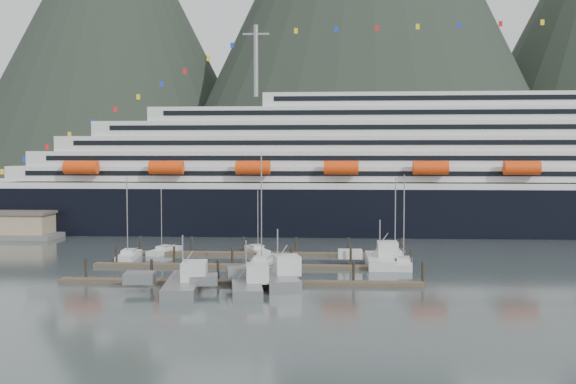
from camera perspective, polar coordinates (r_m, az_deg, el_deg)
name	(u,v)px	position (r m, az deg, el deg)	size (l,w,h in m)	color
ground	(283,272)	(98.72, -0.45, -6.75)	(1600.00, 1600.00, 0.00)	#4C5A59
mountains	(377,10)	(702.57, 7.58, 15.03)	(870.00, 440.00, 420.00)	#202B20
cruise_ship	(434,178)	(153.78, 12.29, 1.19)	(210.00, 30.40, 50.30)	black
dock_near	(240,282)	(89.43, -4.10, -7.58)	(48.18, 2.28, 3.20)	#483C2E
dock_mid	(252,266)	(102.13, -3.10, -6.25)	(48.18, 2.28, 3.20)	#483C2E
dock_far	(261,253)	(114.90, -2.33, -5.21)	(48.18, 2.28, 3.20)	#483C2E
sailboat_a	(129,256)	(113.69, -13.32, -5.32)	(3.43, 9.30, 13.78)	silver
sailboat_d	(264,263)	(103.36, -2.08, -6.05)	(4.74, 12.50, 17.69)	silver
sailboat_e	(164,251)	(118.95, -10.43, -4.94)	(4.45, 8.90, 11.75)	silver
sailboat_f	(256,251)	(117.43, -2.69, -4.99)	(5.61, 8.44, 11.30)	silver
sailboat_g	(394,258)	(110.22, 8.97, -5.53)	(3.29, 11.69, 13.87)	silver
sailboat_h	(404,265)	(103.76, 9.76, -6.07)	(3.65, 9.30, 14.53)	silver
trawler_a	(182,283)	(85.56, -9.00, -7.65)	(10.44, 14.39, 7.75)	gray
trawler_b	(277,277)	(88.51, -0.98, -7.23)	(10.21, 12.99, 8.09)	gray
trawler_c	(245,284)	(84.65, -3.67, -7.78)	(10.02, 14.04, 6.97)	gray
trawler_e	(379,259)	(104.93, 7.69, -5.66)	(9.10, 11.95, 7.79)	silver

